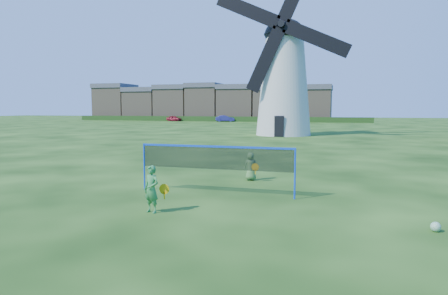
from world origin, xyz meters
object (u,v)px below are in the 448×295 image
at_px(badminton_net, 215,158).
at_px(car_left, 174,118).
at_px(player_girl, 152,189).
at_px(play_ball, 436,227).
at_px(car_right, 225,118).
at_px(player_boy, 251,166).
at_px(windmill, 284,78).

height_order(badminton_net, car_left, badminton_net).
relative_size(player_girl, play_ball, 5.64).
bearing_deg(play_ball, badminton_net, 158.82).
bearing_deg(car_right, player_boy, 177.89).
relative_size(badminton_net, car_left, 1.55).
bearing_deg(car_left, player_girl, -145.07).
bearing_deg(badminton_net, player_girl, -108.85).
bearing_deg(car_left, badminton_net, -143.57).
bearing_deg(car_right, player_girl, 175.46).
bearing_deg(player_boy, windmill, -103.90).
relative_size(badminton_net, player_boy, 4.75).
bearing_deg(player_boy, badminton_net, 59.22).
height_order(badminton_net, player_girl, badminton_net).
relative_size(windmill, badminton_net, 3.34).
bearing_deg(car_right, car_left, 71.98).
distance_m(badminton_net, car_right, 67.49).
bearing_deg(badminton_net, car_right, 106.38).
bearing_deg(badminton_net, player_boy, 78.74).
bearing_deg(play_ball, windmill, 104.45).
xyz_separation_m(badminton_net, player_boy, (0.54, 2.69, -0.61)).
bearing_deg(play_ball, player_boy, 137.02).
relative_size(car_left, car_right, 0.86).
distance_m(windmill, play_ball, 31.89).
bearing_deg(player_girl, badminton_net, 87.31).
height_order(badminton_net, car_right, badminton_net).
bearing_deg(car_right, badminton_net, 176.77).
height_order(player_boy, play_ball, player_boy).
bearing_deg(car_right, play_ball, -179.23).
relative_size(player_boy, car_right, 0.28).
relative_size(player_boy, car_left, 0.33).
xyz_separation_m(player_boy, car_left, (-30.53, 61.75, 0.02)).
distance_m(windmill, car_left, 46.17).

